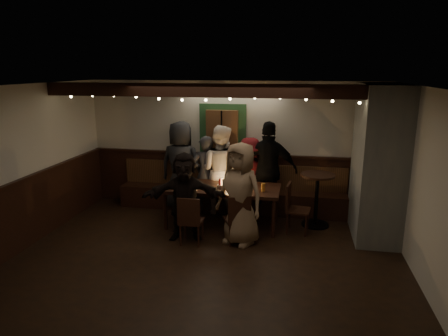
% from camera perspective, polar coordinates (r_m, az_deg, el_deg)
% --- Properties ---
extents(room, '(6.02, 5.01, 2.62)m').
position_cam_1_polar(room, '(7.06, 8.38, -0.56)').
color(room, black).
rests_on(room, ground).
extents(dining_table, '(2.09, 0.90, 0.91)m').
position_cam_1_polar(dining_table, '(7.26, -0.31, -3.20)').
color(dining_table, black).
rests_on(dining_table, ground).
extents(chair_near_left, '(0.38, 0.38, 0.83)m').
position_cam_1_polar(chair_near_left, '(6.57, -4.85, -7.15)').
color(chair_near_left, black).
rests_on(chair_near_left, ground).
extents(chair_near_right, '(0.51, 0.51, 0.85)m').
position_cam_1_polar(chair_near_right, '(6.59, 2.00, -6.97)').
color(chair_near_right, black).
rests_on(chair_near_right, ground).
extents(chair_end, '(0.45, 0.45, 0.88)m').
position_cam_1_polar(chair_end, '(7.16, 9.90, -5.25)').
color(chair_end, black).
rests_on(chair_end, ground).
extents(high_top, '(0.62, 0.62, 0.98)m').
position_cam_1_polar(high_top, '(7.48, 13.11, -3.53)').
color(high_top, black).
rests_on(high_top, ground).
extents(person_a, '(0.94, 0.66, 1.82)m').
position_cam_1_polar(person_a, '(8.15, -6.14, 0.32)').
color(person_a, black).
rests_on(person_a, ground).
extents(person_b, '(0.64, 0.50, 1.57)m').
position_cam_1_polar(person_b, '(7.92, -2.57, -0.96)').
color(person_b, '#2B2A2E').
rests_on(person_b, ground).
extents(person_c, '(0.99, 0.84, 1.77)m').
position_cam_1_polar(person_c, '(7.89, -0.54, -0.26)').
color(person_c, silver).
rests_on(person_c, ground).
extents(person_d, '(1.12, 0.88, 1.53)m').
position_cam_1_polar(person_d, '(7.92, 3.65, -1.13)').
color(person_d, '#4C0B0F').
rests_on(person_d, ground).
extents(person_e, '(1.12, 0.53, 1.87)m').
position_cam_1_polar(person_e, '(7.76, 6.43, -0.23)').
color(person_e, black).
rests_on(person_e, ground).
extents(person_f, '(1.45, 0.71, 1.50)m').
position_cam_1_polar(person_f, '(6.75, -5.63, -4.04)').
color(person_f, black).
rests_on(person_f, ground).
extents(person_g, '(0.98, 0.84, 1.71)m').
position_cam_1_polar(person_g, '(6.50, 2.32, -3.73)').
color(person_g, '#907253').
rests_on(person_g, ground).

